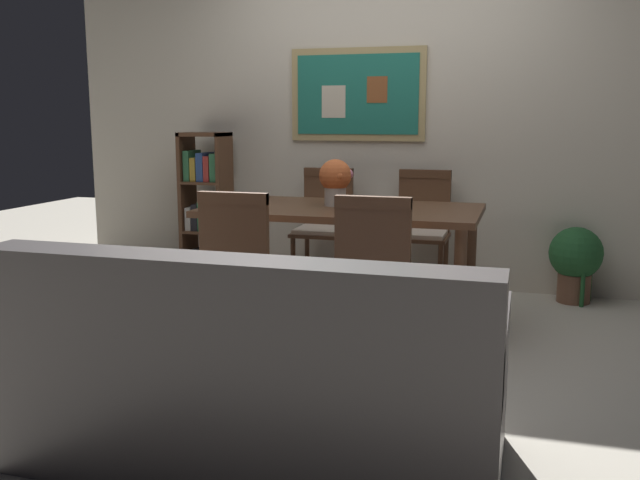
# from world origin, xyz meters

# --- Properties ---
(ground_plane) EXTENTS (12.00, 12.00, 0.00)m
(ground_plane) POSITION_xyz_m (0.00, 0.00, 0.00)
(ground_plane) COLOR beige
(wall_back_with_painting) EXTENTS (5.20, 0.14, 2.60)m
(wall_back_with_painting) POSITION_xyz_m (-0.00, 1.59, 1.30)
(wall_back_with_painting) COLOR beige
(wall_back_with_painting) RESTS_ON ground_plane
(dining_table) EXTENTS (1.70, 0.92, 0.73)m
(dining_table) POSITION_xyz_m (-0.07, 0.46, 0.65)
(dining_table) COLOR brown
(dining_table) RESTS_ON ground_plane
(dining_chair_far_right) EXTENTS (0.40, 0.41, 0.91)m
(dining_chair_far_right) POSITION_xyz_m (0.31, 1.29, 0.54)
(dining_chair_far_right) COLOR brown
(dining_chair_far_right) RESTS_ON ground_plane
(dining_chair_near_right) EXTENTS (0.40, 0.41, 0.91)m
(dining_chair_near_right) POSITION_xyz_m (0.32, -0.32, 0.54)
(dining_chair_near_right) COLOR brown
(dining_chair_near_right) RESTS_ON ground_plane
(dining_chair_far_left) EXTENTS (0.40, 0.41, 0.91)m
(dining_chair_far_left) POSITION_xyz_m (-0.41, 1.25, 0.54)
(dining_chair_far_left) COLOR brown
(dining_chair_far_left) RESTS_ON ground_plane
(dining_chair_near_left) EXTENTS (0.40, 0.41, 0.91)m
(dining_chair_near_left) POSITION_xyz_m (-0.41, -0.35, 0.54)
(dining_chair_near_left) COLOR brown
(dining_chair_near_left) RESTS_ON ground_plane
(leather_couch) EXTENTS (1.80, 0.84, 0.84)m
(leather_couch) POSITION_xyz_m (0.09, -1.45, 0.31)
(leather_couch) COLOR #514C4C
(leather_couch) RESTS_ON ground_plane
(bookshelf) EXTENTS (0.36, 0.28, 1.17)m
(bookshelf) POSITION_xyz_m (-1.41, 1.30, 0.56)
(bookshelf) COLOR brown
(bookshelf) RESTS_ON ground_plane
(potted_ivy) EXTENTS (0.37, 0.37, 0.57)m
(potted_ivy) POSITION_xyz_m (1.39, 1.36, 0.31)
(potted_ivy) COLOR brown
(potted_ivy) RESTS_ON ground_plane
(flower_vase) EXTENTS (0.21, 0.21, 0.30)m
(flower_vase) POSITION_xyz_m (-0.13, 0.51, 0.90)
(flower_vase) COLOR beige
(flower_vase) RESTS_ON dining_table
(tv_remote) EXTENTS (0.06, 0.16, 0.02)m
(tv_remote) POSITION_xyz_m (0.35, 0.41, 0.75)
(tv_remote) COLOR black
(tv_remote) RESTS_ON dining_table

